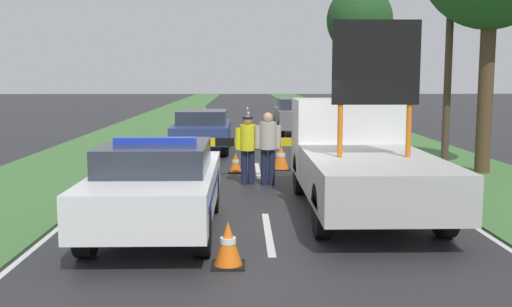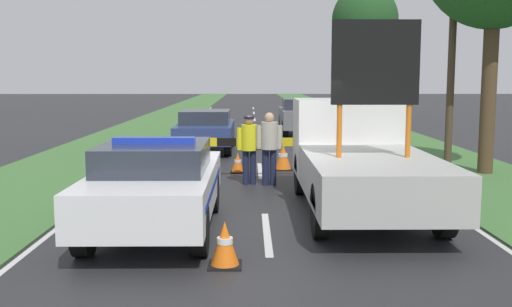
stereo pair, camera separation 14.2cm
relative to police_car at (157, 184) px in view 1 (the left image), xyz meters
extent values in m
plane|color=#28282B|center=(1.83, 0.94, -0.81)|extent=(160.00, 160.00, 0.00)
cube|color=silver|center=(1.83, -0.14, -0.80)|extent=(0.12, 2.75, 0.01)
cube|color=silver|center=(1.83, 6.49, -0.80)|extent=(0.12, 2.75, 0.01)
cube|color=silver|center=(1.83, 13.13, -0.80)|extent=(0.12, 2.75, 0.01)
cube|color=silver|center=(1.83, 19.76, -0.80)|extent=(0.12, 2.75, 0.01)
cube|color=silver|center=(1.83, 26.39, -0.80)|extent=(0.12, 2.75, 0.01)
cube|color=silver|center=(1.83, 33.03, -0.80)|extent=(0.12, 2.75, 0.01)
cube|color=silver|center=(1.83, 39.66, -0.80)|extent=(0.12, 2.75, 0.01)
cube|color=silver|center=(-1.73, 13.39, -0.80)|extent=(0.10, 56.34, 0.01)
cube|color=silver|center=(5.39, 13.39, -0.80)|extent=(0.10, 56.34, 0.01)
cube|color=#427038|center=(-3.67, 20.94, -0.79)|extent=(3.67, 120.00, 0.03)
cube|color=#427038|center=(7.33, 20.94, -0.79)|extent=(3.67, 120.00, 0.03)
cube|color=white|center=(0.00, 0.02, -0.08)|extent=(1.90, 4.61, 0.66)
cube|color=#282D38|center=(0.00, -0.12, 0.47)|extent=(1.67, 2.12, 0.43)
cylinder|color=black|center=(-0.83, 1.44, -0.41)|extent=(0.24, 0.79, 0.79)
cylinder|color=black|center=(0.83, 1.44, -0.41)|extent=(0.24, 0.79, 0.79)
cylinder|color=black|center=(-0.83, -1.41, -0.41)|extent=(0.24, 0.79, 0.79)
cylinder|color=black|center=(0.83, -1.41, -0.41)|extent=(0.24, 0.79, 0.79)
cube|color=#1E38C6|center=(0.00, -0.12, 0.74)|extent=(1.33, 0.24, 0.10)
cube|color=#193399|center=(0.00, 0.02, -0.05)|extent=(1.91, 3.78, 0.10)
cube|color=black|center=(0.00, 2.36, -0.15)|extent=(1.04, 0.08, 0.40)
cube|color=white|center=(3.66, 3.18, 0.46)|extent=(2.22, 1.71, 1.64)
cube|color=#232833|center=(3.66, 4.02, 0.75)|extent=(1.89, 0.04, 0.72)
cube|color=#B2B2AD|center=(3.66, 0.34, 0.01)|extent=(2.22, 3.97, 0.75)
cylinder|color=#D16619|center=(3.07, 0.34, 0.84)|extent=(0.09, 0.09, 0.90)
cylinder|color=#D16619|center=(4.25, 0.34, 0.84)|extent=(0.09, 0.09, 0.90)
cube|color=black|center=(3.66, 0.34, 2.00)|extent=(1.47, 0.12, 1.41)
cylinder|color=black|center=(2.67, 3.18, -0.36)|extent=(0.24, 0.88, 0.88)
cylinder|color=black|center=(4.65, 3.18, -0.36)|extent=(0.24, 0.88, 0.88)
cylinder|color=black|center=(2.67, -0.45, -0.36)|extent=(0.24, 0.88, 0.88)
cylinder|color=black|center=(4.65, -0.45, -0.36)|extent=(0.24, 0.88, 0.88)
cylinder|color=black|center=(0.52, 5.24, -0.39)|extent=(0.07, 0.07, 0.82)
cylinder|color=black|center=(2.88, 5.24, -0.39)|extent=(0.07, 0.07, 0.82)
cube|color=yellow|center=(0.47, 5.24, 0.12)|extent=(0.49, 0.08, 0.21)
cube|color=black|center=(0.96, 5.24, 0.12)|extent=(0.49, 0.08, 0.21)
cube|color=yellow|center=(1.46, 5.24, 0.12)|extent=(0.49, 0.08, 0.21)
cube|color=black|center=(1.95, 5.24, 0.12)|extent=(0.49, 0.08, 0.21)
cube|color=yellow|center=(2.44, 5.24, 0.12)|extent=(0.49, 0.08, 0.21)
cube|color=black|center=(2.93, 5.24, 0.12)|extent=(0.49, 0.08, 0.21)
cylinder|color=#191E38|center=(1.45, 4.38, -0.39)|extent=(0.15, 0.15, 0.82)
cylinder|color=#191E38|center=(1.62, 4.38, -0.39)|extent=(0.15, 0.15, 0.82)
cylinder|color=yellow|center=(1.54, 4.38, 0.32)|extent=(0.38, 0.38, 0.62)
cylinder|color=yellow|center=(1.30, 4.38, 0.29)|extent=(0.12, 0.12, 0.52)
cylinder|color=yellow|center=(1.77, 4.38, 0.29)|extent=(0.12, 0.12, 0.52)
sphere|color=#A57A5B|center=(1.54, 4.38, 0.74)|extent=(0.21, 0.21, 0.21)
cylinder|color=#141933|center=(1.54, 4.38, 0.80)|extent=(0.24, 0.24, 0.05)
cylinder|color=#191E38|center=(1.92, 4.26, -0.37)|extent=(0.16, 0.16, 0.86)
cylinder|color=#191E38|center=(2.10, 4.26, -0.37)|extent=(0.16, 0.16, 0.86)
cylinder|color=#B2AD9E|center=(2.01, 4.26, 0.38)|extent=(0.40, 0.40, 0.65)
cylinder|color=#B2AD9E|center=(1.76, 4.26, 0.35)|extent=(0.13, 0.13, 0.55)
cylinder|color=#B2AD9E|center=(2.26, 4.26, 0.35)|extent=(0.13, 0.13, 0.55)
sphere|color=tan|center=(2.01, 4.26, 0.81)|extent=(0.22, 0.22, 0.22)
cube|color=black|center=(1.21, -1.89, -0.79)|extent=(0.46, 0.46, 0.03)
cone|color=orange|center=(1.21, -1.89, -0.48)|extent=(0.39, 0.39, 0.60)
cylinder|color=white|center=(1.21, -1.89, -0.45)|extent=(0.22, 0.22, 0.08)
cube|color=black|center=(0.10, 5.92, -0.79)|extent=(0.37, 0.37, 0.03)
cone|color=orange|center=(0.10, 5.92, -0.53)|extent=(0.31, 0.31, 0.49)
cylinder|color=white|center=(0.10, 5.92, -0.51)|extent=(0.18, 0.18, 0.07)
cube|color=black|center=(2.47, 6.63, -0.79)|extent=(0.53, 0.53, 0.03)
cone|color=orange|center=(2.47, 6.63, -0.43)|extent=(0.45, 0.45, 0.69)
cylinder|color=white|center=(2.47, 6.63, -0.39)|extent=(0.25, 0.25, 0.10)
cube|color=black|center=(1.22, 6.15, -0.79)|extent=(0.39, 0.39, 0.03)
cone|color=orange|center=(1.22, 6.15, -0.52)|extent=(0.33, 0.33, 0.51)
cylinder|color=white|center=(1.22, 6.15, -0.49)|extent=(0.19, 0.19, 0.07)
cube|color=navy|center=(0.02, 10.87, -0.12)|extent=(1.87, 4.27, 0.58)
cube|color=#282D38|center=(0.02, 10.74, 0.39)|extent=(1.64, 1.96, 0.45)
cylinder|color=black|center=(-0.79, 12.19, -0.41)|extent=(0.24, 0.78, 0.78)
cylinder|color=black|center=(0.84, 12.19, -0.41)|extent=(0.24, 0.78, 0.78)
cylinder|color=black|center=(-0.79, 9.55, -0.41)|extent=(0.24, 0.78, 0.78)
cylinder|color=black|center=(0.84, 9.55, -0.41)|extent=(0.24, 0.78, 0.78)
cube|color=slate|center=(3.77, 16.43, -0.03)|extent=(1.74, 4.32, 0.76)
cube|color=#282D38|center=(3.77, 16.30, 0.59)|extent=(1.53, 1.99, 0.46)
cylinder|color=black|center=(3.02, 17.77, -0.41)|extent=(0.24, 0.79, 0.79)
cylinder|color=black|center=(4.52, 17.77, -0.41)|extent=(0.24, 0.79, 0.79)
cylinder|color=black|center=(3.02, 15.09, -0.41)|extent=(0.24, 0.79, 0.79)
cylinder|color=black|center=(4.52, 15.09, -0.41)|extent=(0.24, 0.79, 0.79)
cylinder|color=#4C3823|center=(7.80, 5.86, 1.36)|extent=(0.39, 0.39, 4.33)
cylinder|color=#4C3823|center=(8.21, 25.38, 1.40)|extent=(0.39, 0.39, 4.41)
ellipsoid|color=#1E471E|center=(8.21, 25.38, 5.03)|extent=(3.80, 3.80, 3.99)
cylinder|color=#473828|center=(7.04, 6.60, 3.43)|extent=(0.20, 0.20, 8.46)
camera|label=1|loc=(1.41, -9.78, 1.76)|focal=42.00mm
camera|label=2|loc=(1.55, -9.78, 1.76)|focal=42.00mm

